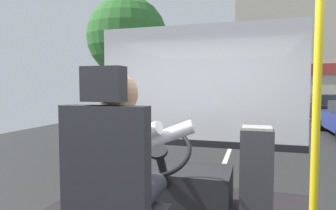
% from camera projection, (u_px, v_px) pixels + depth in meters
% --- Properties ---
extents(ground, '(18.00, 44.00, 0.06)m').
position_uv_depth(ground, '(234.00, 139.00, 10.46)').
color(ground, '#2B2B2B').
extents(driver_seat, '(0.48, 0.48, 1.30)m').
position_uv_depth(driver_seat, '(114.00, 203.00, 1.60)').
color(driver_seat, black).
rests_on(driver_seat, bus_floor).
extents(bus_driver, '(0.78, 0.57, 0.83)m').
position_uv_depth(bus_driver, '(123.00, 161.00, 1.70)').
color(bus_driver, '#282833').
rests_on(bus_driver, driver_seat).
extents(steering_console, '(1.10, 1.03, 0.84)m').
position_uv_depth(steering_console, '(174.00, 186.00, 2.83)').
color(steering_console, black).
rests_on(steering_console, bus_floor).
extents(handrail_pole, '(0.04, 0.04, 2.07)m').
position_uv_depth(handrail_pole, '(316.00, 117.00, 1.58)').
color(handrail_pole, yellow).
rests_on(handrail_pole, bus_floor).
extents(fare_box, '(0.26, 0.24, 0.87)m').
position_uv_depth(fare_box, '(256.00, 178.00, 2.40)').
color(fare_box, '#333338').
rests_on(fare_box, bus_floor).
extents(windshield_panel, '(2.50, 0.08, 1.48)m').
position_uv_depth(windshield_panel, '(197.00, 99.00, 3.48)').
color(windshield_panel, silver).
extents(street_tree, '(3.28, 3.28, 5.57)m').
position_uv_depth(street_tree, '(127.00, 37.00, 11.83)').
color(street_tree, '#4C3828').
rests_on(street_tree, ground).
extents(parked_car_black, '(1.83, 3.90, 1.48)m').
position_uv_depth(parked_car_black, '(329.00, 108.00, 15.41)').
color(parked_car_black, black).
rests_on(parked_car_black, ground).
extents(parked_car_white, '(1.92, 3.95, 1.27)m').
position_uv_depth(parked_car_white, '(310.00, 104.00, 20.64)').
color(parked_car_white, silver).
rests_on(parked_car_white, ground).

